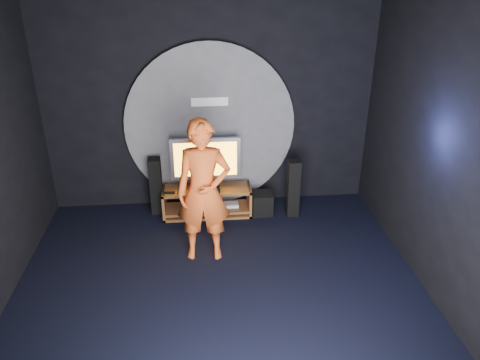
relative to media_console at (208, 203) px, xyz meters
name	(u,v)px	position (x,y,z in m)	size (l,w,h in m)	color
floor	(220,299)	(0.09, -2.05, -0.20)	(5.00, 5.00, 0.00)	black
back_wall	(209,98)	(0.09, 0.45, 1.55)	(5.00, 0.04, 3.50)	black
front_wall	(240,346)	(0.09, -4.55, 1.55)	(5.00, 0.04, 3.50)	black
right_wall	(450,155)	(2.59, -2.05, 1.55)	(0.04, 5.00, 3.50)	black
wall_disc_panel	(210,127)	(0.09, 0.39, 1.11)	(2.60, 0.11, 2.60)	#515156
media_console	(208,203)	(0.00, 0.00, 0.00)	(1.36, 0.45, 0.45)	brown
tv	(206,161)	(-0.01, 0.07, 0.69)	(1.06, 0.22, 0.79)	#B0B1B8
center_speaker	(207,188)	(-0.01, -0.13, 0.33)	(0.40, 0.15, 0.15)	black
remote	(169,193)	(-0.58, -0.12, 0.27)	(0.18, 0.05, 0.02)	black
tower_speaker_left	(156,186)	(-0.79, 0.14, 0.26)	(0.18, 0.20, 0.91)	black
tower_speaker_right	(293,188)	(1.32, -0.13, 0.26)	(0.18, 0.20, 0.91)	black
subwoofer	(262,203)	(0.85, -0.05, -0.02)	(0.32, 0.32, 0.35)	black
player	(204,192)	(-0.06, -1.11, 0.76)	(0.70, 0.46, 1.92)	#E8581F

